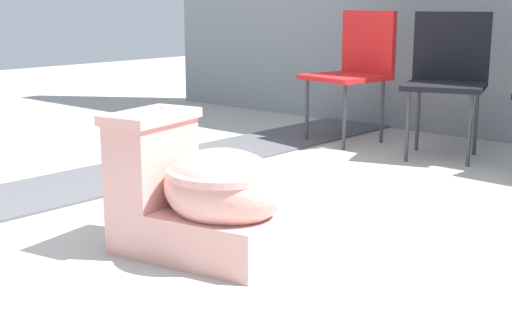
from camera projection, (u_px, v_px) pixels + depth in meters
The scene contains 5 objects.
ground_plane at pixel (215, 244), 2.69m from camera, with size 14.00×14.00×0.00m, color #A8A59E.
gravel_strip at pixel (132, 173), 3.77m from camera, with size 0.56×8.00×0.01m, color #4C4C51.
toilet at pixel (201, 196), 2.52m from camera, with size 0.69×0.49×0.52m.
folding_chair_left at pixel (357, 62), 4.58m from camera, with size 0.51×0.51×0.83m.
folding_chair_middle at pixel (448, 68), 4.13m from camera, with size 0.56×0.56×0.83m.
Camera 1 is at (1.81, -1.80, 0.89)m, focal length 50.00 mm.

